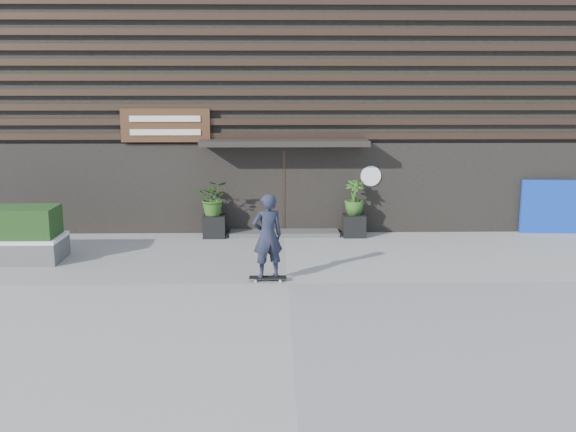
{
  "coord_description": "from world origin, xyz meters",
  "views": [
    {
      "loc": [
        -0.27,
        -13.19,
        4.03
      ],
      "look_at": [
        0.04,
        1.71,
        1.1
      ],
      "focal_mm": 41.18,
      "sensor_mm": 36.0,
      "label": 1
    }
  ],
  "objects_px": {
    "skateboarder": "(268,236)",
    "planter_pot_left": "(215,226)",
    "planter_pot_right": "(354,225)",
    "blue_tarp": "(550,207)"
  },
  "relations": [
    {
      "from": "skateboarder",
      "to": "blue_tarp",
      "type": "bearing_deg",
      "value": 29.97
    },
    {
      "from": "planter_pot_right",
      "to": "skateboarder",
      "type": "relative_size",
      "value": 0.32
    },
    {
      "from": "blue_tarp",
      "to": "skateboarder",
      "type": "xyz_separation_m",
      "value": [
        -7.81,
        -4.5,
        0.22
      ]
    },
    {
      "from": "planter_pot_left",
      "to": "blue_tarp",
      "type": "bearing_deg",
      "value": 1.85
    },
    {
      "from": "planter_pot_right",
      "to": "blue_tarp",
      "type": "relative_size",
      "value": 0.38
    },
    {
      "from": "skateboarder",
      "to": "planter_pot_left",
      "type": "bearing_deg",
      "value": 109.46
    },
    {
      "from": "planter_pot_left",
      "to": "planter_pot_right",
      "type": "distance_m",
      "value": 3.8
    },
    {
      "from": "planter_pot_left",
      "to": "blue_tarp",
      "type": "xyz_separation_m",
      "value": [
        9.3,
        0.3,
        0.45
      ]
    },
    {
      "from": "blue_tarp",
      "to": "skateboarder",
      "type": "relative_size",
      "value": 0.86
    },
    {
      "from": "blue_tarp",
      "to": "planter_pot_right",
      "type": "bearing_deg",
      "value": -172.84
    }
  ]
}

